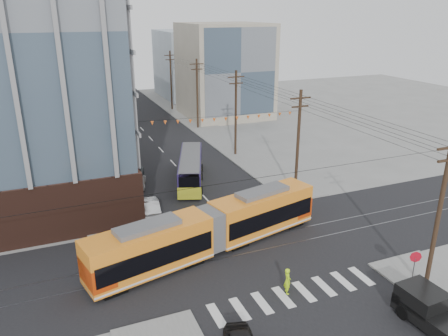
% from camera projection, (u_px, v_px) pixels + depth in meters
% --- Properties ---
extents(ground, '(160.00, 160.00, 0.00)m').
position_uv_depth(ground, '(273.00, 271.00, 31.93)').
color(ground, slate).
extents(bg_bldg_nw_near, '(18.00, 16.00, 18.00)m').
position_uv_depth(bg_bldg_nw_near, '(19.00, 71.00, 67.96)').
color(bg_bldg_nw_near, '#8C99A5').
rests_on(bg_bldg_nw_near, ground).
extents(bg_bldg_ne_near, '(14.00, 14.00, 16.00)m').
position_uv_depth(bg_bldg_ne_near, '(224.00, 71.00, 76.66)').
color(bg_bldg_ne_near, gray).
rests_on(bg_bldg_ne_near, ground).
extents(bg_bldg_nw_far, '(16.00, 18.00, 20.00)m').
position_uv_depth(bg_bldg_nw_far, '(38.00, 53.00, 86.08)').
color(bg_bldg_nw_far, gray).
rests_on(bg_bldg_nw_far, ground).
extents(bg_bldg_ne_far, '(16.00, 16.00, 14.00)m').
position_uv_depth(bg_bldg_ne_far, '(198.00, 64.00, 95.10)').
color(bg_bldg_ne_far, '#8C99A5').
rests_on(bg_bldg_ne_far, ground).
extents(utility_pole_near, '(0.30, 0.30, 11.00)m').
position_uv_depth(utility_pole_near, '(438.00, 218.00, 27.89)').
color(utility_pole_near, black).
rests_on(utility_pole_near, ground).
extents(utility_pole_far, '(0.30, 0.30, 11.00)m').
position_uv_depth(utility_pole_far, '(171.00, 81.00, 81.77)').
color(utility_pole_far, black).
rests_on(utility_pole_far, ground).
extents(streetcar, '(19.98, 7.39, 3.83)m').
position_uv_depth(streetcar, '(210.00, 229.00, 33.97)').
color(streetcar, orange).
rests_on(streetcar, ground).
extents(city_bus, '(5.99, 11.15, 3.12)m').
position_uv_depth(city_bus, '(191.00, 169.00, 48.08)').
color(city_bus, '#261C4C').
rests_on(city_bus, ground).
extents(pickup_truck, '(2.49, 6.18, 2.06)m').
position_uv_depth(pickup_truck, '(445.00, 320.00, 25.33)').
color(pickup_truck, black).
rests_on(pickup_truck, ground).
extents(parked_car_silver, '(2.06, 4.61, 1.47)m').
position_uv_depth(parked_car_silver, '(150.00, 207.00, 40.70)').
color(parked_car_silver, '#B8B8B8').
rests_on(parked_car_silver, ground).
extents(parked_car_white, '(2.83, 4.67, 1.27)m').
position_uv_depth(parked_car_white, '(137.00, 181.00, 47.01)').
color(parked_car_white, '#B7B2B2').
rests_on(parked_car_white, ground).
extents(parked_car_grey, '(3.50, 5.61, 1.45)m').
position_uv_depth(parked_car_grey, '(133.00, 174.00, 48.87)').
color(parked_car_grey, '#42494F').
rests_on(parked_car_grey, ground).
extents(pedestrian, '(0.58, 0.77, 1.89)m').
position_uv_depth(pedestrian, '(287.00, 281.00, 29.18)').
color(pedestrian, '#B9F415').
rests_on(pedestrian, ground).
extents(stop_sign, '(1.07, 1.07, 2.66)m').
position_uv_depth(stop_sign, '(413.00, 271.00, 29.55)').
color(stop_sign, '#B00D1E').
rests_on(stop_sign, ground).
extents(jersey_barrier, '(1.39, 4.17, 0.82)m').
position_uv_depth(jersey_barrier, '(290.00, 192.00, 44.86)').
color(jersey_barrier, slate).
rests_on(jersey_barrier, ground).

